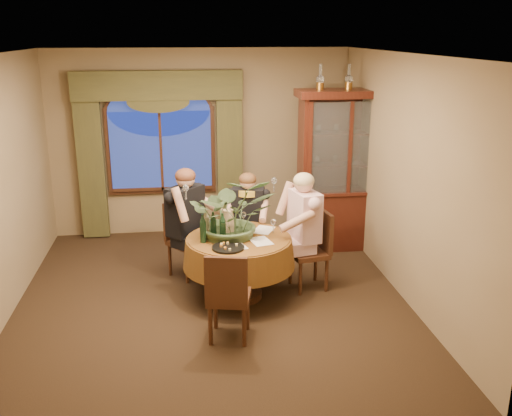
{
  "coord_description": "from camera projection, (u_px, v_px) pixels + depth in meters",
  "views": [
    {
      "loc": [
        -0.29,
        -6.11,
        3.04
      ],
      "look_at": [
        0.53,
        0.04,
        1.1
      ],
      "focal_mm": 40.0,
      "sensor_mm": 36.0,
      "label": 1
    }
  ],
  "objects": [
    {
      "name": "drapery_left",
      "position": [
        91.0,
        162.0,
        8.42
      ],
      "size": [
        0.38,
        0.14,
        2.32
      ],
      "primitive_type": "cube",
      "color": "#3F3F22",
      "rests_on": "floor"
    },
    {
      "name": "chair_back_right",
      "position": [
        245.0,
        233.0,
        7.51
      ],
      "size": [
        0.49,
        0.49,
        0.96
      ],
      "primitive_type": "cube",
      "rotation": [
        0.0,
        0.0,
        -3.34
      ],
      "color": "black",
      "rests_on": "floor"
    },
    {
      "name": "stoneware_vase",
      "position": [
        228.0,
        222.0,
        6.64
      ],
      "size": [
        0.16,
        0.16,
        0.3
      ],
      "primitive_type": null,
      "color": "tan",
      "rests_on": "dining_table"
    },
    {
      "name": "person_scarf",
      "position": [
        248.0,
        221.0,
        7.44
      ],
      "size": [
        0.56,
        0.53,
        1.31
      ],
      "primitive_type": null,
      "rotation": [
        0.0,
        0.0,
        -3.38
      ],
      "color": "black",
      "rests_on": "floor"
    },
    {
      "name": "wine_glass_person_pink",
      "position": [
        273.0,
        226.0,
        6.7
      ],
      "size": [
        0.07,
        0.07,
        0.18
      ],
      "primitive_type": null,
      "color": "silver",
      "rests_on": "dining_table"
    },
    {
      "name": "oil_lamp_left",
      "position": [
        320.0,
        77.0,
        7.62
      ],
      "size": [
        0.11,
        0.11,
        0.34
      ],
      "primitive_type": null,
      "color": "#A5722D",
      "rests_on": "china_cabinet"
    },
    {
      "name": "oil_lamp_right",
      "position": [
        377.0,
        76.0,
        7.72
      ],
      "size": [
        0.11,
        0.11,
        0.34
      ],
      "primitive_type": null,
      "color": "#A5722D",
      "rests_on": "china_cabinet"
    },
    {
      "name": "china_cabinet",
      "position": [
        344.0,
        171.0,
        8.06
      ],
      "size": [
        1.4,
        0.55,
        2.27
      ],
      "primitive_type": "cube",
      "color": "#33100A",
      "rests_on": "floor"
    },
    {
      "name": "tasting_paper_1",
      "position": [
        264.0,
        230.0,
        6.82
      ],
      "size": [
        0.32,
        0.36,
        0.0
      ],
      "primitive_type": "cube",
      "rotation": [
        0.0,
        0.0,
        -0.47
      ],
      "color": "white",
      "rests_on": "dining_table"
    },
    {
      "name": "swag_valance",
      "position": [
        158.0,
        85.0,
        8.2
      ],
      "size": [
        2.45,
        0.16,
        0.42
      ],
      "primitive_type": null,
      "color": "#3F3F22",
      "rests_on": "wall_back"
    },
    {
      "name": "wine_glass_person_scarf",
      "position": [
        244.0,
        218.0,
        6.96
      ],
      "size": [
        0.07,
        0.07,
        0.18
      ],
      "primitive_type": null,
      "color": "silver",
      "rests_on": "dining_table"
    },
    {
      "name": "tasting_paper_2",
      "position": [
        235.0,
        246.0,
        6.32
      ],
      "size": [
        0.29,
        0.35,
        0.0
      ],
      "primitive_type": "cube",
      "rotation": [
        0.0,
        0.0,
        0.31
      ],
      "color": "white",
      "rests_on": "dining_table"
    },
    {
      "name": "oil_lamp_center",
      "position": [
        349.0,
        77.0,
        7.67
      ],
      "size": [
        0.11,
        0.11,
        0.34
      ],
      "primitive_type": null,
      "color": "#A5722D",
      "rests_on": "china_cabinet"
    },
    {
      "name": "drapery_right",
      "position": [
        230.0,
        158.0,
        8.68
      ],
      "size": [
        0.38,
        0.14,
        2.32
      ],
      "primitive_type": "cube",
      "color": "#3F3F22",
      "rests_on": "floor"
    },
    {
      "name": "dining_table",
      "position": [
        239.0,
        268.0,
        6.69
      ],
      "size": [
        1.6,
        1.6,
        0.75
      ],
      "primitive_type": "cylinder",
      "rotation": [
        0.0,
        0.0,
        0.25
      ],
      "color": "maroon",
      "rests_on": "floor"
    },
    {
      "name": "cheese_platter",
      "position": [
        228.0,
        248.0,
        6.24
      ],
      "size": [
        0.36,
        0.36,
        0.02
      ],
      "primitive_type": "cylinder",
      "color": "black",
      "rests_on": "dining_table"
    },
    {
      "name": "tasting_paper_0",
      "position": [
        261.0,
        241.0,
        6.45
      ],
      "size": [
        0.28,
        0.34,
        0.0
      ],
      "primitive_type": "cube",
      "rotation": [
        0.0,
        0.0,
        0.24
      ],
      "color": "white",
      "rests_on": "dining_table"
    },
    {
      "name": "person_back",
      "position": [
        186.0,
        225.0,
        7.04
      ],
      "size": [
        0.71,
        0.71,
        1.46
      ],
      "primitive_type": null,
      "rotation": [
        0.0,
        0.0,
        -2.32
      ],
      "color": "black",
      "rests_on": "floor"
    },
    {
      "name": "chair_front_left",
      "position": [
        229.0,
        295.0,
        5.77
      ],
      "size": [
        0.5,
        0.5,
        0.96
      ],
      "primitive_type": "cube",
      "rotation": [
        0.0,
        0.0,
        -0.21
      ],
      "color": "black",
      "rests_on": "floor"
    },
    {
      "name": "olive_bowl",
      "position": [
        245.0,
        237.0,
        6.53
      ],
      "size": [
        0.15,
        0.15,
        0.05
      ],
      "primitive_type": "imported",
      "color": "#4B5428",
      "rests_on": "dining_table"
    },
    {
      "name": "arched_transom",
      "position": [
        158.0,
        99.0,
        8.33
      ],
      "size": [
        1.6,
        0.06,
        0.44
      ],
      "primitive_type": null,
      "color": "navy",
      "rests_on": "wall_back"
    },
    {
      "name": "ceiling",
      "position": [
        206.0,
        54.0,
        5.89
      ],
      "size": [
        5.0,
        5.0,
        0.0
      ],
      "primitive_type": "plane",
      "rotation": [
        3.14,
        0.0,
        0.0
      ],
      "color": "white",
      "rests_on": "wall_back"
    },
    {
      "name": "chair_right",
      "position": [
        309.0,
        251.0,
        6.9
      ],
      "size": [
        0.48,
        0.48,
        0.96
      ],
      "primitive_type": "cube",
      "rotation": [
        0.0,
        0.0,
        -4.55
      ],
      "color": "black",
      "rests_on": "floor"
    },
    {
      "name": "person_pink",
      "position": [
        304.0,
        231.0,
        6.87
      ],
      "size": [
        0.58,
        0.62,
        1.45
      ],
      "primitive_type": null,
      "rotation": [
        0.0,
        0.0,
        -4.48
      ],
      "color": "beige",
      "rests_on": "floor"
    },
    {
      "name": "wine_bottle_0",
      "position": [
        213.0,
        226.0,
        6.48
      ],
      "size": [
        0.07,
        0.07,
        0.33
      ],
      "primitive_type": "cylinder",
      "color": "black",
      "rests_on": "dining_table"
    },
    {
      "name": "window",
      "position": [
        161.0,
        151.0,
        8.56
      ],
      "size": [
        1.62,
        0.1,
        1.32
      ],
      "primitive_type": null,
      "color": "navy",
      "rests_on": "wall_back"
    },
    {
      "name": "wall_right",
      "position": [
        404.0,
        178.0,
        6.59
      ],
      "size": [
        0.0,
        5.0,
        5.0
      ],
      "primitive_type": "plane",
      "rotation": [
        1.57,
        0.0,
        -1.57
      ],
      "color": "olive",
      "rests_on": "ground"
    },
    {
      "name": "chair_back",
      "position": [
        188.0,
        240.0,
        7.26
      ],
      "size": [
        0.59,
        0.59,
        0.96
      ],
      "primitive_type": "cube",
      "rotation": [
        0.0,
        0.0,
        -2.46
      ],
      "color": "black",
      "rests_on": "floor"
    },
    {
      "name": "wall_back",
      "position": [
        201.0,
        143.0,
        8.67
      ],
      "size": [
        4.5,
        0.0,
        4.5
      ],
      "primitive_type": "plane",
      "rotation": [
        1.57,
        0.0,
        0.0
      ],
      "color": "olive",
      "rests_on": "ground"
    },
    {
      "name": "centerpiece_plant",
      "position": [
        232.0,
        184.0,
        6.47
      ],
      "size": [
        0.97,
        1.08,
        0.84
      ],
      "primitive_type": "imported",
      "color": "#3C5531",
      "rests_on": "dining_table"
    },
    {
      "name": "wine_bottle_2",
      "position": [
        203.0,
        228.0,
        6.38
      ],
      "size": [
        0.07,
        0.07,
        0.33
      ],
      "primitive_type": "cylinder",
      "color": "black",
      "rests_on": "dining_table"
    },
    {
      "name": "wine_bottle_3",
      "position": [
        206.0,
        223.0,
        6.55
      ],
      "size": [
        0.07,
        0.07,
        0.33
      ],
      "primitive_type": "cylinder",
      "color": "tan",
      "rests_on": "dining_table"
    },
    {
      "name": "wine_bottle_1",
      "position": [
        223.0,
        227.0,
        6.42
      ],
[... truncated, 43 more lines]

